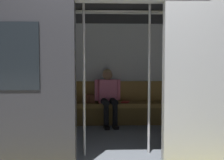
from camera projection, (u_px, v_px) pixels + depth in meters
train_car at (110, 49)px, 4.10m from camera, size 6.40×2.85×2.30m
bench_seat at (112, 108)px, 5.24m from camera, size 3.27×0.44×0.45m
person_seated at (108, 93)px, 5.17m from camera, size 0.55×0.71×1.18m
handbag at (89, 99)px, 5.26m from camera, size 0.26×0.15×0.17m
book at (125, 102)px, 5.29m from camera, size 0.20×0.25×0.03m
grab_pole_door at (84, 78)px, 3.33m from camera, size 0.04×0.04×2.16m
grab_pole_far at (149, 78)px, 3.42m from camera, size 0.04×0.04×2.16m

